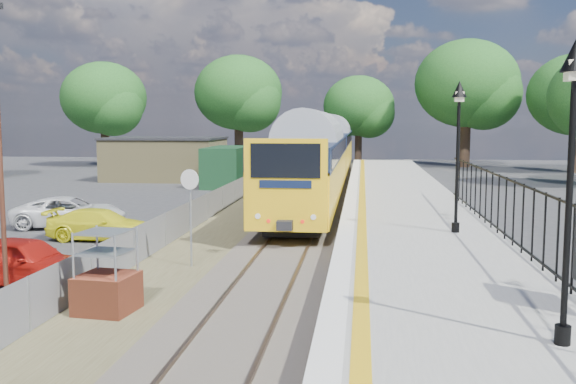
% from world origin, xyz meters
% --- Properties ---
extents(ground, '(120.00, 120.00, 0.00)m').
position_xyz_m(ground, '(0.00, 0.00, 0.00)').
color(ground, '#2D2D30').
rests_on(ground, ground).
extents(track_bed, '(5.90, 80.00, 0.29)m').
position_xyz_m(track_bed, '(-0.47, 9.67, 0.09)').
color(track_bed, '#473F38').
rests_on(track_bed, ground).
extents(platform, '(5.00, 70.00, 0.90)m').
position_xyz_m(platform, '(4.20, 8.00, 0.45)').
color(platform, gray).
rests_on(platform, ground).
extents(platform_edge, '(0.90, 70.00, 0.01)m').
position_xyz_m(platform_edge, '(2.14, 8.00, 0.90)').
color(platform_edge, silver).
rests_on(platform_edge, platform).
extents(victorian_lamp_south, '(0.44, 0.44, 4.60)m').
position_xyz_m(victorian_lamp_south, '(5.50, -4.00, 4.30)').
color(victorian_lamp_south, black).
rests_on(victorian_lamp_south, platform).
extents(victorian_lamp_north, '(0.44, 0.44, 4.60)m').
position_xyz_m(victorian_lamp_north, '(5.30, 6.00, 4.30)').
color(victorian_lamp_north, black).
rests_on(victorian_lamp_north, platform).
extents(palisade_fence, '(0.12, 26.00, 2.00)m').
position_xyz_m(palisade_fence, '(6.55, 2.24, 1.84)').
color(palisade_fence, black).
rests_on(palisade_fence, platform).
extents(wire_fence, '(0.06, 52.00, 1.20)m').
position_xyz_m(wire_fence, '(-4.20, 12.00, 0.60)').
color(wire_fence, '#999EA3').
rests_on(wire_fence, ground).
extents(outbuilding, '(10.80, 10.10, 3.12)m').
position_xyz_m(outbuilding, '(-10.91, 31.21, 1.52)').
color(outbuilding, '#918452').
rests_on(outbuilding, ground).
extents(tree_line, '(56.80, 43.80, 11.88)m').
position_xyz_m(tree_line, '(1.40, 42.00, 6.61)').
color(tree_line, '#332319').
rests_on(tree_line, ground).
extents(train, '(2.82, 40.83, 3.51)m').
position_xyz_m(train, '(0.00, 26.83, 2.34)').
color(train, gold).
rests_on(train, ground).
extents(brick_plinth, '(1.32, 1.32, 1.91)m').
position_xyz_m(brick_plinth, '(-3.17, -0.52, 0.92)').
color(brick_plinth, brown).
rests_on(brick_plinth, ground).
extents(speed_sign, '(0.57, 0.19, 2.92)m').
position_xyz_m(speed_sign, '(-2.50, 4.05, 2.00)').
color(speed_sign, '#999EA3').
rests_on(speed_sign, ground).
extents(car_red, '(3.98, 2.09, 1.29)m').
position_xyz_m(car_red, '(-6.36, 1.70, 0.65)').
color(car_red, '#B11810').
rests_on(car_red, ground).
extents(car_yellow, '(3.89, 1.60, 1.13)m').
position_xyz_m(car_yellow, '(-6.95, 8.12, 0.56)').
color(car_yellow, yellow).
rests_on(car_yellow, ground).
extents(car_white, '(4.76, 2.91, 1.23)m').
position_xyz_m(car_white, '(-9.38, 10.71, 0.62)').
color(car_white, white).
rests_on(car_white, ground).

